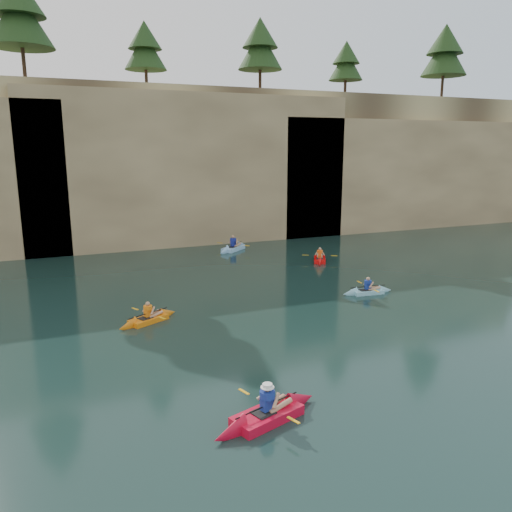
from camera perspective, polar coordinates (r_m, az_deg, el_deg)
name	(u,v)px	position (r m, az deg, el deg)	size (l,w,h in m)	color
ground	(322,363)	(17.54, 7.58, -12.02)	(160.00, 160.00, 0.00)	black
cliff	(149,161)	(44.54, -12.09, 10.55)	(70.00, 16.00, 12.00)	tan
cliff_slab_center	(195,168)	(37.79, -6.95, 9.99)	(24.00, 2.40, 11.40)	tan
cliff_slab_east	(412,173)	(47.28, 17.43, 9.04)	(26.00, 2.40, 9.84)	tan
sea_cave_center	(117,229)	(36.40, -15.65, 3.04)	(3.50, 1.00, 3.20)	black
sea_cave_east	(295,210)	(40.36, 4.48, 5.27)	(5.00, 1.00, 4.50)	black
cliff_pines	(156,24)	(40.56, -11.36, 24.54)	(56.00, 6.00, 7.83)	black
main_kayaker	(267,414)	(14.07, 1.29, -17.65)	(3.62, 2.30, 1.32)	red
kayaker_orange	(148,319)	(21.61, -12.20, -7.04)	(2.91, 2.01, 1.11)	orange
kayaker_ltblue_near	(367,291)	(25.68, 12.62, -3.94)	(2.77, 2.14, 1.07)	#86CBE1
kayaker_red_far	(320,259)	(32.34, 7.29, -0.37)	(2.09, 3.02, 1.13)	red
kayaker_ltblue_mid	(233,248)	(35.52, -2.62, 0.92)	(3.23, 2.89, 1.35)	#8EC2ED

